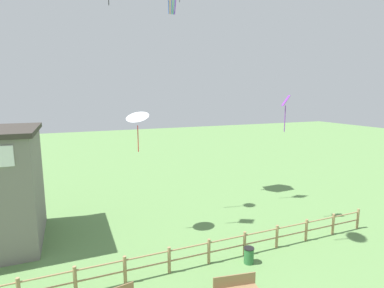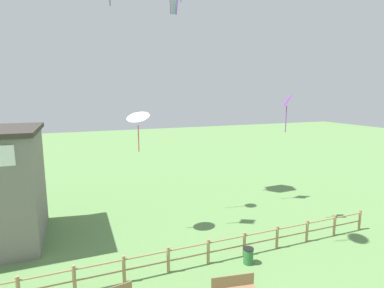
% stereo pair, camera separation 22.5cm
% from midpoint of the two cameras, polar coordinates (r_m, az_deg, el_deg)
% --- Properties ---
extents(wooden_fence, '(18.92, 0.14, 1.17)m').
position_cam_midpoint_polar(wooden_fence, '(14.32, 3.59, -19.49)').
color(wooden_fence, '#9E7F56').
rests_on(wooden_fence, ground_plane).
extents(park_bench_near_fence, '(1.72, 0.67, 0.92)m').
position_cam_midpoint_polar(park_bench_near_fence, '(12.45, 8.51, -25.42)').
color(park_bench_near_fence, olive).
rests_on(park_bench_near_fence, ground_plane).
extents(trash_bin, '(0.48, 0.48, 0.74)m').
position_cam_midpoint_polar(trash_bin, '(14.68, 11.14, -20.17)').
color(trash_bin, '#2D6B38').
rests_on(trash_bin, ground_plane).
extents(kite_white_delta, '(1.66, 1.65, 2.17)m').
position_cam_midpoint_polar(kite_white_delta, '(15.86, -9.87, 5.16)').
color(kite_white_delta, white).
extents(kite_purple_streamer, '(0.58, 0.63, 2.08)m').
position_cam_midpoint_polar(kite_purple_streamer, '(17.85, 17.93, 6.71)').
color(kite_purple_streamer, purple).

